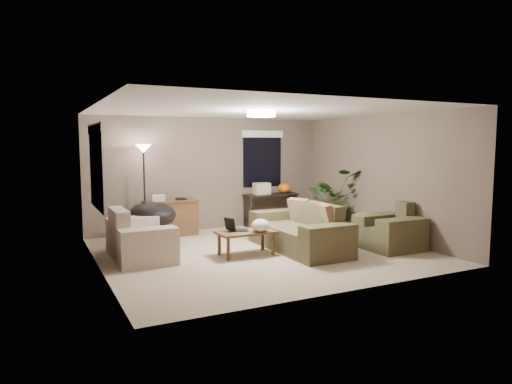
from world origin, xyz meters
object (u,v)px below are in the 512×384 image
coffee_table (246,235)px  console_table (271,207)px  cat_scratching_post (363,227)px  desk (171,218)px  floor_lamp (144,160)px  armchair (390,233)px  main_sofa (301,233)px  loveseat (138,240)px  papasan_chair (152,220)px  houseplant (332,206)px

coffee_table → console_table: 2.95m
cat_scratching_post → desk: bearing=150.3°
floor_lamp → cat_scratching_post: floor_lamp is taller
floor_lamp → console_table: bearing=2.3°
floor_lamp → coffee_table: bearing=-61.4°
desk → floor_lamp: size_ratio=0.58×
armchair → cat_scratching_post: size_ratio=2.00×
main_sofa → armchair: same height
main_sofa → armchair: bearing=-24.0°
armchair → floor_lamp: bearing=141.9°
floor_lamp → loveseat: bearing=-106.8°
desk → coffee_table: bearing=-72.9°
coffee_table → floor_lamp: 2.85m
desk → papasan_chair: (-0.54, -0.59, 0.09)m
console_table → desk: bearing=-176.8°
main_sofa → console_table: main_sofa is taller
console_table → houseplant: 1.46m
papasan_chair → loveseat: bearing=-115.9°
loveseat → desk: (1.03, 1.59, 0.08)m
main_sofa → console_table: (0.70, 2.43, 0.14)m
floor_lamp → cat_scratching_post: 4.67m
loveseat → houseplant: bearing=7.8°
main_sofa → loveseat: 2.86m
desk → floor_lamp: (-0.54, 0.02, 1.22)m
desk → houseplant: houseplant is taller
desk → papasan_chair: bearing=-132.5°
desk → cat_scratching_post: desk is taller
main_sofa → loveseat: (-2.78, 0.70, 0.00)m
armchair → console_table: 3.21m
armchair → loveseat: bearing=162.2°
loveseat → main_sofa: bearing=-14.2°
armchair → houseplant: bearing=86.7°
loveseat → cat_scratching_post: (4.48, -0.38, -0.08)m
console_table → houseplant: size_ratio=0.95×
console_table → houseplant: bearing=-50.4°
main_sofa → floor_lamp: bearing=134.8°
cat_scratching_post → houseplant: bearing=94.7°
coffee_table → papasan_chair: papasan_chair is taller
loveseat → papasan_chair: 1.13m
floor_lamp → houseplant: (3.92, -1.00, -1.06)m
coffee_table → floor_lamp: floor_lamp is taller
coffee_table → papasan_chair: size_ratio=0.88×
desk → houseplant: bearing=-16.3°
papasan_chair → houseplant: houseplant is taller
coffee_table → floor_lamp: bearing=118.6°
main_sofa → coffee_table: bearing=176.9°
desk → floor_lamp: bearing=178.0°
loveseat → floor_lamp: 2.12m
papasan_chair → cat_scratching_post: size_ratio=2.27×
papasan_chair → coffee_table: bearing=-53.4°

